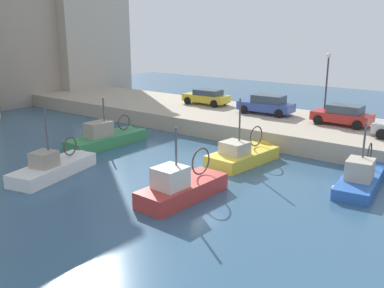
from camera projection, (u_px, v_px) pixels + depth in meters
water_surface at (192, 177)px, 22.90m from camera, size 80.00×80.00×0.00m
quay_wall at (287, 128)px, 31.52m from camera, size 9.00×56.00×1.20m
fishing_boat_green at (111, 142)px, 29.26m from camera, size 6.65×2.23×4.14m
fishing_boat_white at (59, 172)px, 23.38m from camera, size 6.18×2.98×4.62m
fishing_boat_blue at (363, 179)px, 22.10m from camera, size 7.01×2.35×4.05m
fishing_boat_yellow at (246, 160)px, 25.49m from camera, size 5.60×2.73×4.82m
fishing_boat_red at (186, 193)px, 20.17m from camera, size 5.62×2.12×4.28m
parked_car_red at (343, 115)px, 29.42m from camera, size 1.99×3.98×1.43m
parked_car_blue at (267, 104)px, 33.21m from camera, size 2.11×4.39×1.51m
parked_car_yellow at (207, 97)px, 37.33m from camera, size 2.08×4.13×1.33m
quay_streetlamp at (327, 75)px, 30.40m from camera, size 0.36×0.36×4.83m
waterfront_building_east at (76, 34)px, 49.62m from camera, size 9.40×8.84×14.05m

